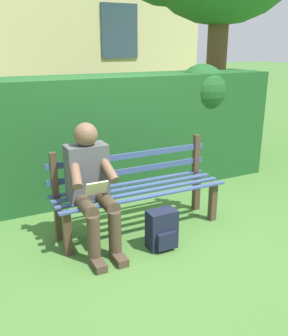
# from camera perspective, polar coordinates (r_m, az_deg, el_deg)

# --- Properties ---
(ground) EXTENTS (60.00, 60.00, 0.00)m
(ground) POSITION_cam_1_polar(r_m,az_deg,el_deg) (4.00, -0.65, -9.24)
(ground) COLOR #477533
(park_bench) EXTENTS (1.78, 0.48, 0.89)m
(park_bench) POSITION_cam_1_polar(r_m,az_deg,el_deg) (3.87, -1.06, -3.15)
(park_bench) COLOR #4C3828
(park_bench) RESTS_ON ground
(person_seated) EXTENTS (0.44, 0.73, 1.19)m
(person_seated) POSITION_cam_1_polar(r_m,az_deg,el_deg) (3.47, -8.01, -2.45)
(person_seated) COLOR #4C4C51
(person_seated) RESTS_ON ground
(hedge_backdrop) EXTENTS (4.66, 0.83, 1.61)m
(hedge_backdrop) POSITION_cam_1_polar(r_m,az_deg,el_deg) (4.82, -5.74, 5.53)
(hedge_backdrop) COLOR #1E5123
(hedge_backdrop) RESTS_ON ground
(backpack) EXTENTS (0.28, 0.24, 0.38)m
(backpack) POSITION_cam_1_polar(r_m,az_deg,el_deg) (3.59, 2.75, -9.39)
(backpack) COLOR #191E33
(backpack) RESTS_ON ground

